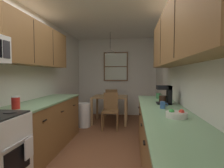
{
  "coord_description": "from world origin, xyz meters",
  "views": [
    {
      "loc": [
        0.59,
        -2.39,
        1.37
      ],
      "look_at": [
        0.12,
        1.4,
        1.16
      ],
      "focal_mm": 28.7,
      "sensor_mm": 36.0,
      "label": 1
    }
  ],
  "objects_px": {
    "dining_chair_far": "(111,102)",
    "table_serving_bowl": "(107,95)",
    "mug_by_coffeemaker": "(158,96)",
    "trash_bin": "(84,115)",
    "mug_spare": "(163,105)",
    "fruit_bowl": "(177,114)",
    "storage_canister": "(16,102)",
    "dining_table": "(110,100)",
    "dining_chair_near": "(110,109)",
    "coffee_maker": "(166,94)"
  },
  "relations": [
    {
      "from": "dining_table",
      "to": "mug_by_coffeemaker",
      "type": "height_order",
      "value": "mug_by_coffeemaker"
    },
    {
      "from": "dining_chair_far",
      "to": "storage_canister",
      "type": "bearing_deg",
      "value": -104.67
    },
    {
      "from": "storage_canister",
      "to": "fruit_bowl",
      "type": "distance_m",
      "value": 2.06
    },
    {
      "from": "dining_chair_near",
      "to": "storage_canister",
      "type": "xyz_separation_m",
      "value": [
        -1.01,
        -2.18,
        0.49
      ]
    },
    {
      "from": "dining_table",
      "to": "dining_chair_near",
      "type": "xyz_separation_m",
      "value": [
        0.08,
        -0.59,
        -0.13
      ]
    },
    {
      "from": "mug_by_coffeemaker",
      "to": "fruit_bowl",
      "type": "bearing_deg",
      "value": -90.37
    },
    {
      "from": "mug_by_coffeemaker",
      "to": "mug_spare",
      "type": "xyz_separation_m",
      "value": [
        -0.08,
        -1.02,
        -0.0
      ]
    },
    {
      "from": "trash_bin",
      "to": "fruit_bowl",
      "type": "height_order",
      "value": "fruit_bowl"
    },
    {
      "from": "mug_spare",
      "to": "fruit_bowl",
      "type": "bearing_deg",
      "value": -82.58
    },
    {
      "from": "storage_canister",
      "to": "mug_by_coffeemaker",
      "type": "distance_m",
      "value": 2.42
    },
    {
      "from": "mug_by_coffeemaker",
      "to": "table_serving_bowl",
      "type": "xyz_separation_m",
      "value": [
        -1.22,
        1.47,
        -0.17
      ]
    },
    {
      "from": "dining_chair_far",
      "to": "storage_canister",
      "type": "distance_m",
      "value": 3.51
    },
    {
      "from": "fruit_bowl",
      "to": "table_serving_bowl",
      "type": "height_order",
      "value": "fruit_bowl"
    },
    {
      "from": "dining_chair_far",
      "to": "table_serving_bowl",
      "type": "bearing_deg",
      "value": -94.25
    },
    {
      "from": "mug_spare",
      "to": "dining_chair_far",
      "type": "bearing_deg",
      "value": 109.56
    },
    {
      "from": "dining_table",
      "to": "trash_bin",
      "type": "xyz_separation_m",
      "value": [
        -0.62,
        -0.51,
        -0.32
      ]
    },
    {
      "from": "storage_canister",
      "to": "coffee_maker",
      "type": "height_order",
      "value": "coffee_maker"
    },
    {
      "from": "dining_chair_far",
      "to": "trash_bin",
      "type": "distance_m",
      "value": 1.26
    },
    {
      "from": "dining_chair_near",
      "to": "dining_table",
      "type": "bearing_deg",
      "value": 98.05
    },
    {
      "from": "dining_chair_far",
      "to": "dining_chair_near",
      "type": "bearing_deg",
      "value": -83.94
    },
    {
      "from": "table_serving_bowl",
      "to": "storage_canister",
      "type": "bearing_deg",
      "value": -106.87
    },
    {
      "from": "trash_bin",
      "to": "coffee_maker",
      "type": "relative_size",
      "value": 2.13
    },
    {
      "from": "mug_by_coffeemaker",
      "to": "mug_spare",
      "type": "height_order",
      "value": "mug_by_coffeemaker"
    },
    {
      "from": "storage_canister",
      "to": "mug_spare",
      "type": "height_order",
      "value": "storage_canister"
    },
    {
      "from": "table_serving_bowl",
      "to": "dining_table",
      "type": "bearing_deg",
      "value": 10.63
    },
    {
      "from": "dining_chair_near",
      "to": "fruit_bowl",
      "type": "bearing_deg",
      "value": -66.72
    },
    {
      "from": "dining_chair_near",
      "to": "trash_bin",
      "type": "xyz_separation_m",
      "value": [
        -0.71,
        0.08,
        -0.19
      ]
    },
    {
      "from": "fruit_bowl",
      "to": "dining_table",
      "type": "bearing_deg",
      "value": 110.48
    },
    {
      "from": "dining_chair_far",
      "to": "trash_bin",
      "type": "height_order",
      "value": "dining_chair_far"
    },
    {
      "from": "trash_bin",
      "to": "coffee_maker",
      "type": "height_order",
      "value": "coffee_maker"
    },
    {
      "from": "dining_chair_near",
      "to": "trash_bin",
      "type": "height_order",
      "value": "dining_chair_near"
    },
    {
      "from": "mug_spare",
      "to": "table_serving_bowl",
      "type": "bearing_deg",
      "value": 114.73
    },
    {
      "from": "dining_table",
      "to": "trash_bin",
      "type": "distance_m",
      "value": 0.87
    },
    {
      "from": "table_serving_bowl",
      "to": "trash_bin",
      "type": "bearing_deg",
      "value": -137.38
    },
    {
      "from": "storage_canister",
      "to": "mug_spare",
      "type": "distance_m",
      "value": 2.0
    },
    {
      "from": "fruit_bowl",
      "to": "mug_by_coffeemaker",
      "type": "bearing_deg",
      "value": 89.63
    },
    {
      "from": "dining_chair_near",
      "to": "mug_spare",
      "type": "xyz_separation_m",
      "value": [
        0.97,
        -1.91,
        0.45
      ]
    },
    {
      "from": "trash_bin",
      "to": "dining_table",
      "type": "bearing_deg",
      "value": 39.26
    },
    {
      "from": "fruit_bowl",
      "to": "table_serving_bowl",
      "type": "xyz_separation_m",
      "value": [
        -1.21,
        2.99,
        -0.16
      ]
    },
    {
      "from": "trash_bin",
      "to": "mug_by_coffeemaker",
      "type": "distance_m",
      "value": 2.11
    },
    {
      "from": "dining_table",
      "to": "dining_chair_far",
      "type": "relative_size",
      "value": 1.07
    },
    {
      "from": "dining_table",
      "to": "coffee_maker",
      "type": "xyz_separation_m",
      "value": [
        1.16,
        -2.11,
        0.42
      ]
    },
    {
      "from": "dining_chair_far",
      "to": "trash_bin",
      "type": "xyz_separation_m",
      "value": [
        -0.58,
        -1.1,
        -0.19
      ]
    },
    {
      "from": "storage_canister",
      "to": "mug_spare",
      "type": "relative_size",
      "value": 1.62
    },
    {
      "from": "dining_chair_far",
      "to": "storage_canister",
      "type": "height_order",
      "value": "storage_canister"
    },
    {
      "from": "dining_chair_far",
      "to": "coffee_maker",
      "type": "height_order",
      "value": "coffee_maker"
    },
    {
      "from": "trash_bin",
      "to": "fruit_bowl",
      "type": "xyz_separation_m",
      "value": [
        1.75,
        -2.5,
        0.63
      ]
    },
    {
      "from": "mug_by_coffeemaker",
      "to": "table_serving_bowl",
      "type": "height_order",
      "value": "mug_by_coffeemaker"
    },
    {
      "from": "mug_by_coffeemaker",
      "to": "dining_chair_far",
      "type": "bearing_deg",
      "value": 119.51
    },
    {
      "from": "dining_table",
      "to": "coffee_maker",
      "type": "height_order",
      "value": "coffee_maker"
    }
  ]
}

